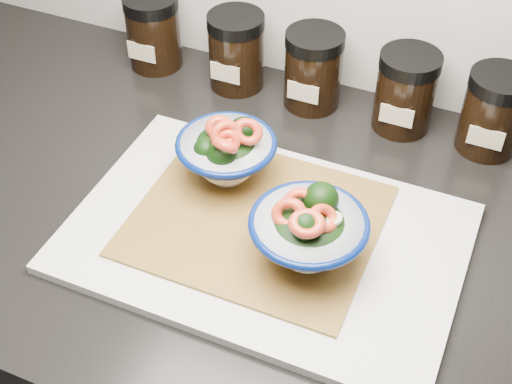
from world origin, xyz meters
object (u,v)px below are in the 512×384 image
at_px(spice_jar_e, 493,112).
at_px(bowl_left, 227,153).
at_px(cutting_board, 265,238).
at_px(spice_jar_b, 236,51).
at_px(spice_jar_c, 313,69).
at_px(spice_jar_a, 153,31).
at_px(bowl_right, 309,232).
at_px(spice_jar_d, 406,91).

bearing_deg(spice_jar_e, bowl_left, -143.72).
xyz_separation_m(cutting_board, spice_jar_b, (-0.16, 0.28, 0.05)).
relative_size(cutting_board, bowl_left, 3.63).
bearing_deg(spice_jar_c, cutting_board, -80.85).
xyz_separation_m(bowl_left, spice_jar_a, (-0.22, 0.21, 0.00)).
bearing_deg(spice_jar_e, bowl_right, -116.33).
xyz_separation_m(bowl_left, spice_jar_c, (0.04, 0.21, 0.00)).
relative_size(bowl_right, spice_jar_d, 1.16).
bearing_deg(spice_jar_c, spice_jar_b, 180.00).
bearing_deg(bowl_right, spice_jar_c, 109.14).
height_order(bowl_left, bowl_right, bowl_left).
bearing_deg(spice_jar_c, spice_jar_e, 0.00).
relative_size(cutting_board, spice_jar_a, 3.98).
height_order(bowl_left, spice_jar_e, bowl_left).
bearing_deg(spice_jar_a, cutting_board, -42.87).
distance_m(bowl_right, spice_jar_a, 0.46).
relative_size(cutting_board, spice_jar_c, 3.98).
xyz_separation_m(bowl_right, spice_jar_b, (-0.22, 0.29, -0.00)).
distance_m(cutting_board, bowl_right, 0.08).
height_order(bowl_left, spice_jar_c, bowl_left).
xyz_separation_m(spice_jar_c, spice_jar_e, (0.25, 0.00, 0.00)).
relative_size(spice_jar_a, spice_jar_b, 1.00).
height_order(cutting_board, spice_jar_a, spice_jar_a).
distance_m(cutting_board, spice_jar_d, 0.29).
distance_m(spice_jar_b, spice_jar_e, 0.37).
bearing_deg(bowl_left, spice_jar_d, 51.20).
bearing_deg(spice_jar_c, bowl_right, -70.86).
xyz_separation_m(bowl_left, spice_jar_d, (0.17, 0.21, 0.00)).
relative_size(bowl_left, spice_jar_b, 1.10).
bearing_deg(spice_jar_a, spice_jar_d, 0.00).
bearing_deg(spice_jar_c, spice_jar_d, 0.00).
distance_m(bowl_right, spice_jar_e, 0.33).
distance_m(spice_jar_a, spice_jar_d, 0.39).
bearing_deg(cutting_board, spice_jar_b, 120.37).
bearing_deg(bowl_right, bowl_left, 148.00).
relative_size(bowl_left, spice_jar_e, 1.10).
bearing_deg(bowl_right, spice_jar_a, 140.43).
bearing_deg(spice_jar_d, spice_jar_a, 180.00).
distance_m(bowl_left, spice_jar_c, 0.21).
xyz_separation_m(spice_jar_d, spice_jar_e, (0.12, 0.00, 0.00)).
distance_m(cutting_board, bowl_left, 0.12).
height_order(bowl_left, spice_jar_d, bowl_left).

